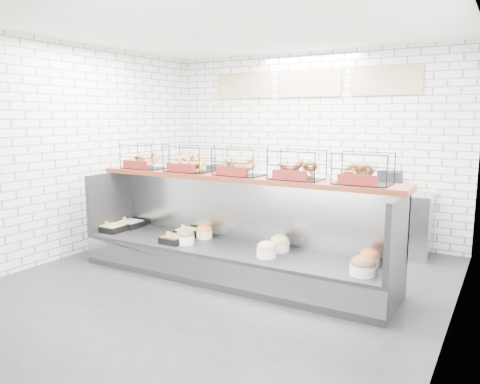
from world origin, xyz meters
The scene contains 5 objects.
ground centered at (0.00, 0.00, 0.00)m, with size 5.50×5.50×0.00m, color black.
room_shell centered at (0.00, 0.60, 2.06)m, with size 5.02×5.51×3.01m.
display_case centered at (0.00, 0.35, 0.32)m, with size 4.00×0.90×1.20m.
bagel_shelf centered at (0.00, 0.52, 1.38)m, with size 4.10×0.50×0.40m.
prep_counter centered at (-0.01, 2.43, 0.47)m, with size 4.00×0.60×1.20m.
Camera 1 is at (2.91, -4.42, 1.98)m, focal length 35.00 mm.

